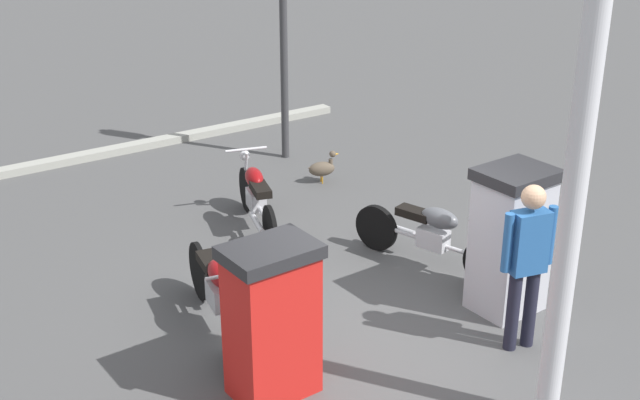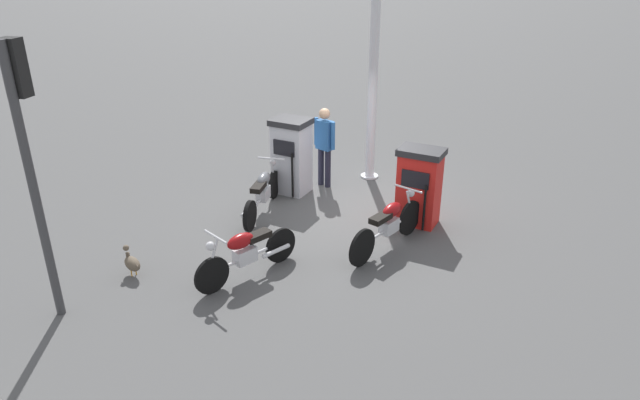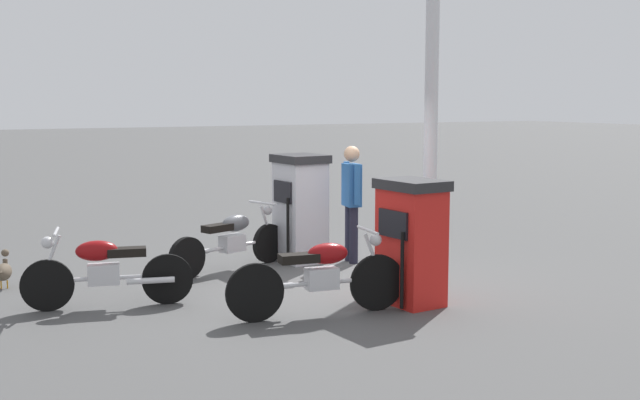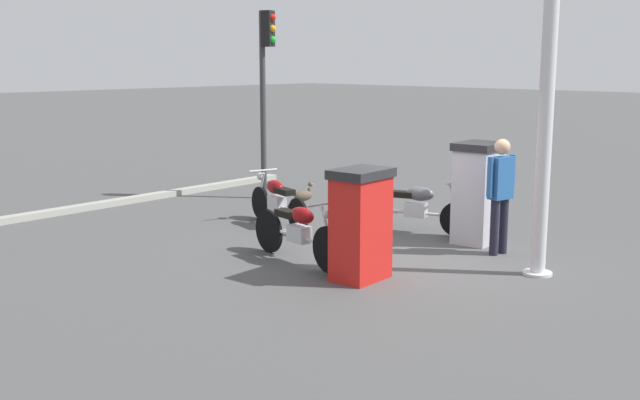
{
  "view_description": "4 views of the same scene",
  "coord_description": "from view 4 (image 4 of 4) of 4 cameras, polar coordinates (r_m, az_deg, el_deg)",
  "views": [
    {
      "loc": [
        -5.97,
        4.48,
        4.65
      ],
      "look_at": [
        0.78,
        0.27,
        1.27
      ],
      "focal_mm": 47.08,
      "sensor_mm": 36.0,
      "label": 1
    },
    {
      "loc": [
        9.03,
        4.98,
        4.91
      ],
      "look_at": [
        0.93,
        0.01,
        0.6
      ],
      "focal_mm": 32.02,
      "sensor_mm": 36.0,
      "label": 2
    },
    {
      "loc": [
        5.12,
        9.08,
        2.42
      ],
      "look_at": [
        0.33,
        0.3,
        1.16
      ],
      "focal_mm": 44.73,
      "sensor_mm": 36.0,
      "label": 3
    },
    {
      "loc": [
        -6.66,
        8.98,
        2.89
      ],
      "look_at": [
        1.33,
        0.51,
        0.75
      ],
      "focal_mm": 42.93,
      "sensor_mm": 36.0,
      "label": 4
    }
  ],
  "objects": [
    {
      "name": "attendant_person",
      "position": [
        11.68,
        13.31,
        0.87
      ],
      "size": [
        0.28,
        0.58,
        1.74
      ],
      "color": "#1E1E2D",
      "rests_on": "ground"
    },
    {
      "name": "motorcycle_extra",
      "position": [
        13.46,
        -3.21,
        0.04
      ],
      "size": [
        1.91,
        0.76,
        0.94
      ],
      "color": "black",
      "rests_on": "ground"
    },
    {
      "name": "motorcycle_far_pump",
      "position": [
        10.99,
        -1.6,
        -2.23
      ],
      "size": [
        2.1,
        0.65,
        0.97
      ],
      "color": "black",
      "rests_on": "ground"
    },
    {
      "name": "ground_plane",
      "position": [
        11.55,
        6.57,
        -4.15
      ],
      "size": [
        120.0,
        120.0,
        0.0
      ],
      "primitive_type": "plane",
      "color": "#4C4C4C"
    },
    {
      "name": "road_edge_kerb",
      "position": [
        16.39,
        -12.67,
        0.22
      ],
      "size": [
        0.54,
        7.44,
        0.12
      ],
      "color": "#9E9E93",
      "rests_on": "ground"
    },
    {
      "name": "wandering_duck",
      "position": [
        15.25,
        -1.23,
        0.38
      ],
      "size": [
        0.3,
        0.48,
        0.49
      ],
      "color": "brown",
      "rests_on": "ground"
    },
    {
      "name": "fuel_pump_far",
      "position": [
        10.11,
        3.04,
        -1.78
      ],
      "size": [
        0.63,
        0.86,
        1.49
      ],
      "color": "red",
      "rests_on": "ground"
    },
    {
      "name": "roadside_traffic_light",
      "position": [
        15.96,
        -4.08,
        9.48
      ],
      "size": [
        0.4,
        0.29,
        3.87
      ],
      "color": "#38383A",
      "rests_on": "ground"
    },
    {
      "name": "motorcycle_near_pump",
      "position": [
        13.01,
        7.09,
        -0.53
      ],
      "size": [
        2.03,
        0.86,
        0.93
      ],
      "color": "black",
      "rests_on": "ground"
    },
    {
      "name": "canopy_support_pole",
      "position": [
        10.56,
        16.42,
        4.98
      ],
      "size": [
        0.4,
        0.4,
        4.09
      ],
      "color": "silver",
      "rests_on": "ground"
    },
    {
      "name": "fuel_pump_near",
      "position": [
        12.39,
        11.68,
        0.57
      ],
      "size": [
        0.7,
        0.81,
        1.61
      ],
      "color": "silver",
      "rests_on": "ground"
    }
  ]
}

